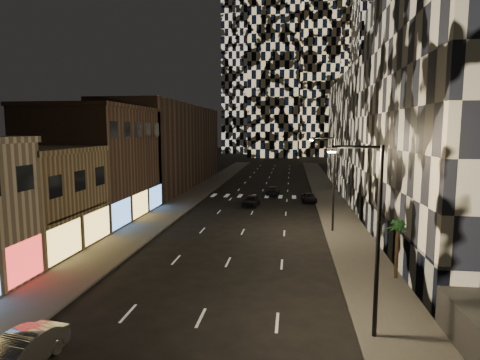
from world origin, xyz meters
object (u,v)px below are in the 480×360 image
(car_dark_oncoming, at_px, (273,191))
(palm_tree, at_px, (398,230))
(streetlight_far, at_px, (331,177))
(car_dark_rightlane, at_px, (309,198))
(car_dark_midlane, at_px, (251,200))
(car_silver_parked, at_px, (19,353))
(streetlight_near, at_px, (373,228))

(car_dark_oncoming, distance_m, palm_tree, 35.02)
(streetlight_far, bearing_deg, car_dark_rightlane, 94.82)
(car_dark_midlane, distance_m, car_dark_oncoming, 9.50)
(car_silver_parked, distance_m, car_dark_rightlane, 42.67)
(car_dark_midlane, relative_size, palm_tree, 1.10)
(car_dark_midlane, distance_m, car_dark_rightlane, 8.40)
(car_dark_midlane, bearing_deg, streetlight_near, -67.52)
(car_silver_parked, xyz_separation_m, car_dark_oncoming, (8.19, 45.94, -0.05))
(car_silver_parked, distance_m, car_dark_midlane, 37.20)
(car_dark_midlane, height_order, palm_tree, palm_tree)
(streetlight_far, xyz_separation_m, car_dark_oncoming, (-6.51, 21.48, -4.67))
(car_silver_parked, distance_m, palm_tree, 21.87)
(car_silver_parked, relative_size, car_dark_oncoming, 0.95)
(car_silver_parked, bearing_deg, streetlight_near, 24.24)
(streetlight_near, bearing_deg, streetlight_far, 90.00)
(streetlight_near, height_order, car_dark_oncoming, streetlight_near)
(car_dark_midlane, bearing_deg, palm_tree, -56.63)
(streetlight_far, height_order, car_dark_rightlane, streetlight_far)
(car_dark_rightlane, bearing_deg, streetlight_far, -87.39)
(car_silver_parked, relative_size, palm_tree, 1.16)
(car_silver_parked, relative_size, car_dark_rightlane, 1.06)
(car_dark_midlane, bearing_deg, streetlight_far, -47.05)
(car_dark_rightlane, height_order, palm_tree, palm_tree)
(car_dark_oncoming, bearing_deg, car_dark_rightlane, 134.29)
(streetlight_far, bearing_deg, streetlight_near, -90.00)
(streetlight_near, height_order, car_dark_rightlane, streetlight_near)
(car_dark_oncoming, bearing_deg, car_dark_midlane, 76.41)
(car_dark_rightlane, xyz_separation_m, palm_tree, (4.50, -28.14, 2.74))
(car_dark_midlane, distance_m, palm_tree, 27.28)
(streetlight_far, relative_size, palm_tree, 2.34)
(car_dark_midlane, height_order, car_dark_oncoming, car_dark_midlane)
(streetlight_near, relative_size, car_silver_parked, 2.02)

